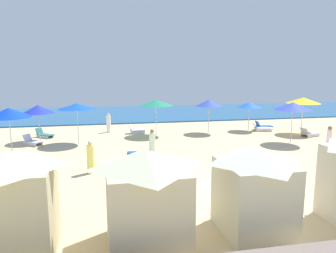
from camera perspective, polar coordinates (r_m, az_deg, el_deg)
The scene contains 24 objects.
ground_plane at distance 13.31m, azimuth 11.22°, elevation -11.03°, with size 60.00×60.00×0.00m, color #E2C08A.
ocean at distance 35.44m, azimuth -3.18°, elevation 2.45°, with size 60.00×13.31×0.12m, color #1D5A93.
cabana_0 at distance 9.11m, azimuth -25.97°, elevation -12.37°, with size 2.20×2.21×2.78m.
cabana_1 at distance 8.67m, azimuth -3.89°, elevation -12.72°, with size 2.33×2.45×2.71m.
cabana_2 at distance 9.74m, azimuth 15.14°, elevation -10.75°, with size 2.11×2.31×2.61m.
umbrella_0 at distance 19.35m, azimuth -26.65°, elevation 2.22°, with size 2.36×2.36×2.73m.
umbrella_1 at distance 25.91m, azimuth 14.36°, elevation 3.80°, with size 1.92×1.92×2.27m.
lounge_chair_1_0 at distance 26.89m, azimuth 16.67°, elevation 0.05°, with size 1.37×0.70×0.71m.
lounge_chair_1_1 at distance 26.18m, azimuth 16.47°, elevation -0.27°, with size 1.62×0.96×0.61m.
umbrella_2 at distance 22.80m, azimuth -22.26°, elevation 2.91°, with size 2.09×2.09×2.48m.
lounge_chair_2_0 at distance 24.40m, azimuth -21.32°, elevation -1.33°, with size 1.39×1.28×0.65m.
lounge_chair_2_1 at distance 22.15m, azimuth -23.16°, elevation -2.46°, with size 1.31×1.18×0.69m.
umbrella_3 at distance 21.28m, azimuth -16.02°, elevation 3.52°, with size 2.45×2.45×2.65m.
umbrella_4 at distance 22.14m, azimuth 21.47°, elevation 3.42°, with size 2.42×2.42×2.70m.
umbrella_5 at distance 23.21m, azimuth -2.20°, elevation 4.27°, with size 2.49×2.49×2.61m.
lounge_chair_5_0 at distance 24.27m, azimuth -5.63°, elevation -0.63°, with size 1.36×0.86×0.67m.
umbrella_6 at distance 24.28m, azimuth 7.36°, elevation 4.22°, with size 2.06×2.06×2.56m.
umbrella_7 at distance 25.92m, azimuth 23.09°, elevation 4.31°, with size 2.47×2.47×2.73m.
lounge_chair_7_0 at distance 25.23m, azimuth 24.00°, elevation -1.08°, with size 1.56×0.97×0.67m.
beachgoer_0 at distance 15.27m, azimuth -13.69°, elevation -5.55°, with size 0.47×0.47×1.54m.
beachgoer_1 at distance 17.62m, azimuth -2.84°, elevation -3.15°, with size 0.47×0.47×1.56m.
beachgoer_2 at distance 24.98m, azimuth -10.61°, elevation 0.54°, with size 0.36×0.36×1.49m.
beachgoer_3 at distance 20.34m, azimuth 26.88°, elevation -2.25°, with size 0.34×0.34×1.64m.
cooler_box_0 at distance 17.50m, azimuth -6.49°, elevation -5.11°, with size 0.52×0.37×0.37m, color #2761AF.
Camera 1 is at (-4.84, -11.45, 4.75)m, focal length 34.01 mm.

